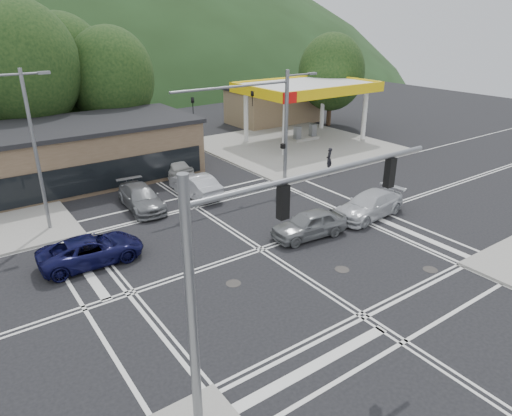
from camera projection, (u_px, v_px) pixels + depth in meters
ground at (261, 249)px, 24.13m from camera, size 120.00×120.00×0.00m
sidewalk_ne at (296, 146)px, 43.40m from camera, size 16.00×16.00×0.15m
gas_station_canopy at (307, 89)px, 43.29m from camera, size 12.32×8.34×5.75m
convenience_store at (274, 106)px, 52.89m from camera, size 10.00×6.00×3.80m
commercial_row at (26, 162)px, 31.88m from camera, size 24.00×8.00×4.00m
tree_n_b at (22, 66)px, 35.98m from camera, size 9.00×9.00×12.98m
tree_n_c at (111, 77)px, 40.22m from camera, size 7.60×7.60×10.87m
tree_n_e at (63, 68)px, 41.38m from camera, size 8.40×8.40×11.98m
tree_ne at (331, 72)px, 49.75m from camera, size 7.20×7.20×9.99m
streetlight_nw at (35, 144)px, 24.45m from camera, size 2.50×0.25×9.00m
signal_mast_ne at (273, 114)px, 32.05m from camera, size 11.65×0.30×8.00m
signal_mast_sw at (248, 261)px, 12.57m from camera, size 9.14×0.28×8.00m
car_blue_west at (92, 250)px, 22.57m from camera, size 5.10×2.46×1.40m
car_grey_center at (309, 224)px, 25.27m from camera, size 4.57×2.23×1.50m
car_silver_east at (369, 205)px, 27.89m from camera, size 5.34×2.60×1.50m
car_queue_a at (195, 185)px, 31.14m from camera, size 1.83×4.78×1.55m
car_queue_b at (171, 166)px, 35.20m from camera, size 2.19×4.57×1.51m
car_northbound at (141, 198)px, 29.06m from camera, size 2.37×5.13×1.45m
pedestrian at (329, 159)px, 35.80m from camera, size 0.79×0.72×1.82m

